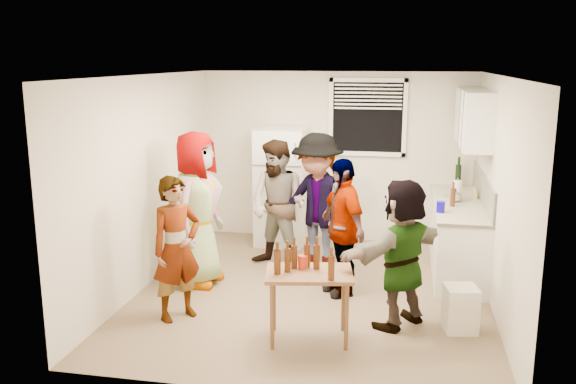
% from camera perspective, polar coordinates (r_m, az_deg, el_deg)
% --- Properties ---
extents(room, '(4.00, 4.50, 2.50)m').
position_cam_1_polar(room, '(7.24, 2.30, -9.36)').
color(room, beige).
rests_on(room, ground).
extents(window, '(1.12, 0.10, 1.06)m').
position_cam_1_polar(window, '(8.92, 7.45, 6.95)').
color(window, white).
rests_on(window, room).
extents(refrigerator, '(0.70, 0.70, 1.70)m').
position_cam_1_polar(refrigerator, '(8.90, -0.60, 0.52)').
color(refrigerator, white).
rests_on(refrigerator, ground).
extents(counter_lower, '(0.60, 2.20, 0.86)m').
position_cam_1_polar(counter_lower, '(8.15, 15.51, -4.11)').
color(counter_lower, white).
rests_on(counter_lower, ground).
extents(countertop, '(0.64, 2.22, 0.04)m').
position_cam_1_polar(countertop, '(8.04, 15.69, -1.03)').
color(countertop, beige).
rests_on(countertop, counter_lower).
extents(backsplash, '(0.03, 2.20, 0.36)m').
position_cam_1_polar(backsplash, '(8.03, 17.80, 0.28)').
color(backsplash, '#A6A196').
rests_on(backsplash, countertop).
extents(upper_cabinets, '(0.34, 1.60, 0.70)m').
position_cam_1_polar(upper_cabinets, '(8.08, 16.95, 6.67)').
color(upper_cabinets, white).
rests_on(upper_cabinets, room).
extents(kettle, '(0.27, 0.25, 0.18)m').
position_cam_1_polar(kettle, '(8.02, 15.35, -0.89)').
color(kettle, silver).
rests_on(kettle, countertop).
extents(paper_towel, '(0.12, 0.12, 0.25)m').
position_cam_1_polar(paper_towel, '(8.13, 15.50, -0.71)').
color(paper_towel, white).
rests_on(paper_towel, countertop).
extents(wine_bottle, '(0.08, 0.08, 0.32)m').
position_cam_1_polar(wine_bottle, '(8.93, 15.57, 0.43)').
color(wine_bottle, black).
rests_on(wine_bottle, countertop).
extents(beer_bottle_counter, '(0.06, 0.06, 0.23)m').
position_cam_1_polar(beer_bottle_counter, '(7.77, 15.12, -1.30)').
color(beer_bottle_counter, '#47230C').
rests_on(beer_bottle_counter, countertop).
extents(blue_cup, '(0.10, 0.10, 0.13)m').
position_cam_1_polar(blue_cup, '(7.43, 14.06, -1.86)').
color(blue_cup, '#1006AE').
rests_on(blue_cup, countertop).
extents(picture_frame, '(0.02, 0.16, 0.13)m').
position_cam_1_polar(picture_frame, '(8.28, 17.11, -0.11)').
color(picture_frame, '#EDCD60').
rests_on(picture_frame, countertop).
extents(trash_bin, '(0.36, 0.36, 0.46)m').
position_cam_1_polar(trash_bin, '(6.44, 15.83, -10.29)').
color(trash_bin, silver).
rests_on(trash_bin, ground).
extents(serving_table, '(0.90, 0.68, 0.69)m').
position_cam_1_polar(serving_table, '(6.13, 1.94, -13.59)').
color(serving_table, brown).
rests_on(serving_table, ground).
extents(beer_bottle_table, '(0.06, 0.06, 0.24)m').
position_cam_1_polar(beer_bottle_table, '(5.94, 2.68, -7.20)').
color(beer_bottle_table, '#47230C').
rests_on(beer_bottle_table, serving_table).
extents(red_cup, '(0.10, 0.10, 0.13)m').
position_cam_1_polar(red_cup, '(5.95, 1.41, -7.14)').
color(red_cup, red).
rests_on(red_cup, serving_table).
extents(guest_grey, '(1.94, 1.09, 0.59)m').
position_cam_1_polar(guest_grey, '(7.60, -8.30, -8.40)').
color(guest_grey, gray).
rests_on(guest_grey, ground).
extents(guest_stripe, '(1.53, 1.40, 0.36)m').
position_cam_1_polar(guest_stripe, '(6.69, -10.12, -11.44)').
color(guest_stripe, '#141933').
rests_on(guest_stripe, ground).
extents(guest_back_left, '(1.38, 1.86, 0.63)m').
position_cam_1_polar(guest_back_left, '(8.08, -0.87, -7.00)').
color(guest_back_left, brown).
rests_on(guest_back_left, ground).
extents(guest_back_right, '(1.75, 2.09, 0.66)m').
position_cam_1_polar(guest_back_right, '(7.90, 2.69, -7.45)').
color(guest_back_right, '#3C3C40').
rests_on(guest_back_right, ground).
extents(guest_black, '(1.85, 1.64, 0.39)m').
position_cam_1_polar(guest_black, '(7.26, 4.95, -9.34)').
color(guest_black, black).
rests_on(guest_black, ground).
extents(guest_orange, '(2.09, 2.07, 0.45)m').
position_cam_1_polar(guest_orange, '(6.53, 10.35, -12.08)').
color(guest_orange, '#C68345').
rests_on(guest_orange, ground).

